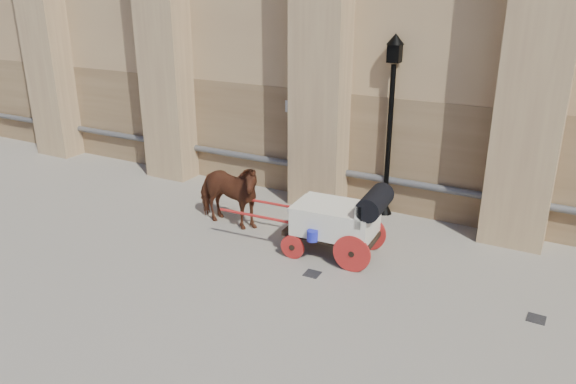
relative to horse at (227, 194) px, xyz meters
The scene contains 6 objects.
ground 2.73m from the horse, 27.22° to the right, with size 90.00×90.00×0.00m, color gray.
horse is the anchor object (origin of this frame).
carriage 3.08m from the horse, ahead, with size 3.84×1.41×1.66m.
street_lamp 4.38m from the horse, 39.80° to the left, with size 0.43×0.43×4.56m.
drain_grate_near 3.26m from the horse, 22.66° to the right, with size 0.32×0.32×0.01m, color black.
drain_grate_far 7.29m from the horse, ahead, with size 0.32×0.32×0.01m, color black.
Camera 1 is at (5.05, -9.33, 5.75)m, focal length 35.00 mm.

